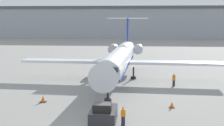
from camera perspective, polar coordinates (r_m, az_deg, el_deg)
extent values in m
plane|color=gray|center=(27.31, -2.66, -11.27)|extent=(600.00, 600.00, 0.00)
cube|color=#9EA3AD|center=(145.57, 3.60, 7.24)|extent=(180.00, 16.00, 13.16)
cube|color=#4C515B|center=(145.63, 3.63, 10.06)|extent=(180.00, 16.80, 1.20)
cylinder|color=silver|center=(44.95, 1.35, 0.81)|extent=(4.12, 25.31, 2.99)
cone|color=silver|center=(31.44, -1.36, -2.42)|extent=(3.10, 2.52, 2.99)
cube|color=black|center=(32.28, -1.10, -1.20)|extent=(2.57, 0.81, 0.44)
cone|color=silver|center=(59.05, 2.84, 2.58)|extent=(2.84, 3.41, 2.69)
cube|color=navy|center=(45.09, 1.34, -0.42)|extent=(3.71, 22.78, 0.20)
cube|color=silver|center=(46.17, 11.69, -0.01)|extent=(13.52, 3.17, 0.36)
cube|color=silver|center=(47.83, -8.31, 0.36)|extent=(13.52, 3.17, 0.36)
cylinder|color=#ADADB7|center=(55.23, 4.84, 2.56)|extent=(1.75, 2.69, 1.63)
cylinder|color=#ADADB7|center=(55.62, 0.24, 2.63)|extent=(1.75, 2.69, 1.63)
cube|color=navy|center=(59.45, 2.91, 6.13)|extent=(0.34, 2.21, 4.26)
cube|color=silver|center=(59.41, 2.93, 8.18)|extent=(7.75, 2.14, 0.20)
cylinder|color=black|center=(34.07, -0.77, -5.71)|extent=(0.24, 0.24, 1.81)
cylinder|color=black|center=(34.25, -0.77, -6.85)|extent=(0.80, 0.80, 0.40)
cylinder|color=black|center=(47.38, -0.76, -1.74)|extent=(0.24, 0.24, 1.81)
cylinder|color=black|center=(47.51, -0.76, -2.57)|extent=(0.80, 0.80, 0.40)
cylinder|color=black|center=(46.99, 3.94, -1.84)|extent=(0.24, 0.24, 1.81)
cylinder|color=black|center=(47.12, 3.93, -2.68)|extent=(0.80, 0.80, 0.40)
cube|color=#2D2D33|center=(27.77, -1.56, -9.58)|extent=(2.22, 3.67, 1.24)
cube|color=black|center=(26.71, -1.76, -8.13)|extent=(1.55, 1.32, 0.70)
cube|color=black|center=(29.49, -1.16, -8.88)|extent=(2.00, 0.30, 0.75)
cube|color=#232838|center=(27.10, 2.05, -10.55)|extent=(0.32, 0.20, 0.79)
cube|color=orange|center=(26.88, 2.06, -9.12)|extent=(0.40, 0.24, 0.62)
sphere|color=tan|center=(26.76, 2.06, -8.25)|extent=(0.23, 0.23, 0.23)
cube|color=#232838|center=(42.90, 11.22, -3.64)|extent=(0.32, 0.20, 0.80)
cube|color=orange|center=(42.76, 11.25, -2.70)|extent=(0.40, 0.24, 0.63)
sphere|color=tan|center=(42.68, 11.27, -2.13)|extent=(0.23, 0.23, 0.23)
cube|color=black|center=(35.17, -12.48, -6.95)|extent=(0.71, 0.71, 0.04)
cone|color=orange|center=(35.08, -12.50, -6.39)|extent=(0.51, 0.51, 0.68)
cube|color=black|center=(32.90, 10.88, -7.97)|extent=(0.60, 0.60, 0.04)
cone|color=orange|center=(32.82, 10.89, -7.46)|extent=(0.43, 0.43, 0.56)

